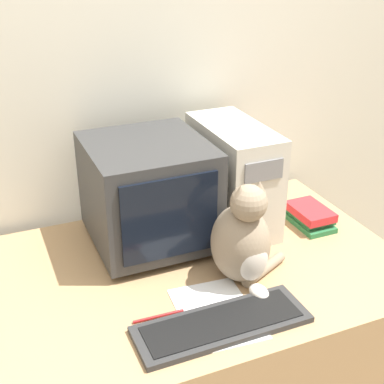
{
  "coord_description": "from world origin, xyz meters",
  "views": [
    {
      "loc": [
        -0.54,
        -0.89,
        1.71
      ],
      "look_at": [
        0.05,
        0.5,
        0.97
      ],
      "focal_mm": 50.0,
      "sensor_mm": 36.0,
      "label": 1
    }
  ],
  "objects_px": {
    "computer_tower": "(233,176)",
    "book_stack": "(310,216)",
    "crt_monitor": "(148,193)",
    "cat": "(243,240)",
    "pen": "(159,316)",
    "keyboard": "(222,324)"
  },
  "relations": [
    {
      "from": "book_stack",
      "to": "pen",
      "type": "xyz_separation_m",
      "value": [
        -0.7,
        -0.29,
        -0.03
      ]
    },
    {
      "from": "crt_monitor",
      "to": "book_stack",
      "type": "xyz_separation_m",
      "value": [
        0.59,
        -0.11,
        -0.16
      ]
    },
    {
      "from": "crt_monitor",
      "to": "cat",
      "type": "height_order",
      "value": "crt_monitor"
    },
    {
      "from": "keyboard",
      "to": "computer_tower",
      "type": "bearing_deg",
      "value": 60.72
    },
    {
      "from": "keyboard",
      "to": "book_stack",
      "type": "relative_size",
      "value": 2.44
    },
    {
      "from": "cat",
      "to": "pen",
      "type": "relative_size",
      "value": 2.29
    },
    {
      "from": "cat",
      "to": "book_stack",
      "type": "bearing_deg",
      "value": 24.66
    },
    {
      "from": "crt_monitor",
      "to": "keyboard",
      "type": "height_order",
      "value": "crt_monitor"
    },
    {
      "from": "cat",
      "to": "pen",
      "type": "height_order",
      "value": "cat"
    },
    {
      "from": "crt_monitor",
      "to": "pen",
      "type": "bearing_deg",
      "value": -105.9
    },
    {
      "from": "keyboard",
      "to": "pen",
      "type": "height_order",
      "value": "keyboard"
    },
    {
      "from": "computer_tower",
      "to": "keyboard",
      "type": "height_order",
      "value": "computer_tower"
    },
    {
      "from": "keyboard",
      "to": "cat",
      "type": "height_order",
      "value": "cat"
    },
    {
      "from": "book_stack",
      "to": "crt_monitor",
      "type": "bearing_deg",
      "value": 169.28
    },
    {
      "from": "computer_tower",
      "to": "keyboard",
      "type": "bearing_deg",
      "value": -119.28
    },
    {
      "from": "pen",
      "to": "computer_tower",
      "type": "bearing_deg",
      "value": 43.35
    },
    {
      "from": "keyboard",
      "to": "cat",
      "type": "bearing_deg",
      "value": 49.5
    },
    {
      "from": "book_stack",
      "to": "pen",
      "type": "distance_m",
      "value": 0.76
    },
    {
      "from": "computer_tower",
      "to": "book_stack",
      "type": "relative_size",
      "value": 2.1
    },
    {
      "from": "cat",
      "to": "pen",
      "type": "bearing_deg",
      "value": -169.38
    },
    {
      "from": "crt_monitor",
      "to": "pen",
      "type": "xyz_separation_m",
      "value": [
        -0.11,
        -0.4,
        -0.19
      ]
    },
    {
      "from": "computer_tower",
      "to": "pen",
      "type": "height_order",
      "value": "computer_tower"
    }
  ]
}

